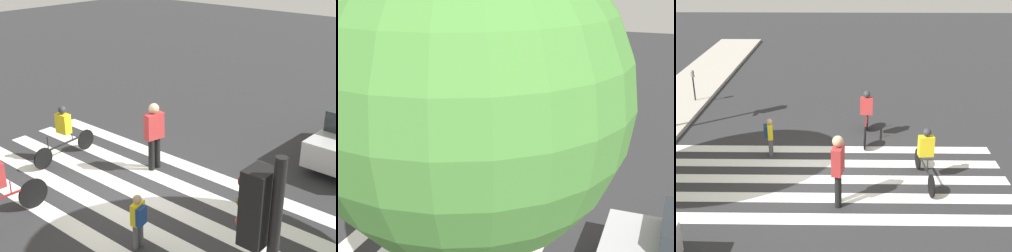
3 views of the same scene
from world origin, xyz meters
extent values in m
plane|color=#2D2D30|center=(0.00, 0.00, 0.00)|extent=(60.00, 60.00, 0.00)
cube|color=white|center=(-1.94, 0.00, 0.00)|extent=(0.48, 10.00, 0.01)
cube|color=white|center=(-0.97, 0.00, 0.00)|extent=(0.48, 10.00, 0.01)
cube|color=white|center=(0.00, 0.00, 0.00)|extent=(0.48, 10.00, 0.01)
cube|color=white|center=(0.97, 0.00, 0.00)|extent=(0.48, 10.00, 0.01)
cube|color=white|center=(1.94, 0.00, 0.00)|extent=(0.48, 10.00, 0.01)
cylinder|color=black|center=(6.20, 5.49, 0.54)|extent=(0.06, 0.06, 1.09)
cylinder|color=gray|center=(6.20, 5.49, 1.20)|extent=(0.15, 0.15, 0.22)
sphere|color=gray|center=(6.20, 5.49, 1.31)|extent=(0.14, 0.14, 0.14)
cylinder|color=black|center=(-1.39, -0.39, 0.44)|extent=(0.17, 0.17, 0.88)
cylinder|color=black|center=(-1.16, -0.39, 0.44)|extent=(0.17, 0.17, 0.88)
cube|color=#B73333|center=(-1.27, -0.39, 1.23)|extent=(0.55, 0.32, 0.70)
sphere|color=tan|center=(-1.27, -0.39, 1.71)|extent=(0.28, 0.28, 0.28)
cylinder|color=#4C4C51|center=(1.42, 1.72, 0.28)|extent=(0.11, 0.11, 0.57)
cylinder|color=#4C4C51|center=(1.57, 1.72, 0.28)|extent=(0.11, 0.11, 0.57)
cube|color=yellow|center=(1.50, 1.72, 0.79)|extent=(0.36, 0.22, 0.45)
sphere|color=tan|center=(1.50, 1.72, 1.10)|extent=(0.18, 0.18, 0.18)
cube|color=navy|center=(1.53, 1.85, 0.79)|extent=(0.27, 0.17, 0.38)
cylinder|color=black|center=(3.57, -1.26, 0.36)|extent=(0.72, 0.10, 0.72)
cylinder|color=black|center=(2.00, -1.14, 0.36)|extent=(0.72, 0.10, 0.72)
cube|color=maroon|center=(2.79, -1.20, 0.56)|extent=(1.33, 0.14, 0.04)
cylinder|color=maroon|center=(2.51, -1.18, 0.72)|extent=(0.03, 0.03, 0.32)
cylinder|color=maroon|center=(3.37, -1.25, 0.76)|extent=(0.03, 0.03, 0.40)
cube|color=#B73333|center=(2.79, -1.20, 1.15)|extent=(0.27, 0.42, 0.55)
sphere|color=#333338|center=(2.79, -1.20, 1.55)|extent=(0.22, 0.22, 0.22)
cylinder|color=black|center=(0.71, -2.61, 0.30)|extent=(0.60, 0.09, 0.60)
cylinder|color=black|center=(-0.86, -2.76, 0.30)|extent=(0.60, 0.09, 0.60)
cube|color=black|center=(-0.08, -2.69, 0.47)|extent=(1.34, 0.16, 0.04)
cylinder|color=black|center=(-0.35, -2.71, 0.63)|extent=(0.03, 0.03, 0.32)
cylinder|color=black|center=(0.51, -2.63, 0.67)|extent=(0.03, 0.03, 0.40)
cube|color=yellow|center=(-0.08, -2.69, 1.06)|extent=(0.27, 0.42, 0.55)
sphere|color=#333338|center=(-0.08, -2.69, 1.46)|extent=(0.22, 0.22, 0.22)
camera|label=1|loc=(7.00, 7.32, 5.77)|focal=50.00mm
camera|label=2|loc=(-4.29, 11.79, 6.03)|focal=50.00mm
camera|label=3|loc=(-11.31, -0.69, 6.20)|focal=50.00mm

